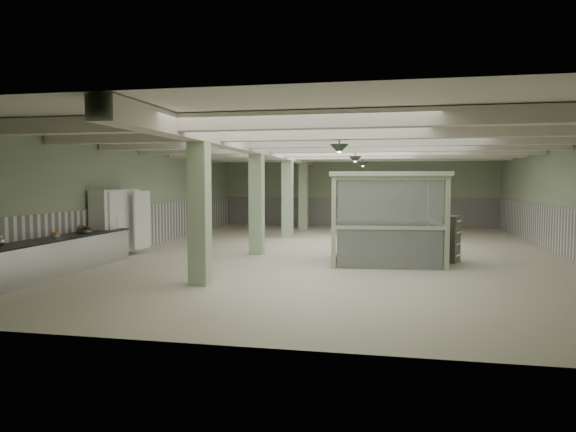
% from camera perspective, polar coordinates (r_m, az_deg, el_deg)
% --- Properties ---
extents(floor, '(20.00, 20.00, 0.00)m').
position_cam_1_polar(floor, '(17.01, 5.58, -4.00)').
color(floor, silver).
rests_on(floor, ground).
extents(ceiling, '(14.00, 20.00, 0.02)m').
position_cam_1_polar(ceiling, '(16.90, 5.66, 8.19)').
color(ceiling, white).
rests_on(ceiling, wall_back).
extents(wall_back, '(14.00, 0.02, 3.60)m').
position_cam_1_polar(wall_back, '(26.82, 7.71, 2.69)').
color(wall_back, '#9AAB89').
rests_on(wall_back, floor).
extents(wall_front, '(14.00, 0.02, 3.60)m').
position_cam_1_polar(wall_front, '(6.98, -2.42, -0.30)').
color(wall_front, '#9AAB89').
rests_on(wall_front, floor).
extents(wall_left, '(0.02, 20.00, 3.60)m').
position_cam_1_polar(wall_left, '(18.87, -16.06, 2.13)').
color(wall_left, '#9AAB89').
rests_on(wall_left, floor).
extents(wall_right, '(0.02, 20.00, 3.60)m').
position_cam_1_polar(wall_right, '(17.61, 28.94, 1.69)').
color(wall_right, '#9AAB89').
rests_on(wall_right, floor).
extents(wainscot_left, '(0.05, 19.90, 1.50)m').
position_cam_1_polar(wainscot_left, '(18.92, -15.93, -1.05)').
color(wainscot_left, white).
rests_on(wainscot_left, floor).
extents(wainscot_right, '(0.05, 19.90, 1.50)m').
position_cam_1_polar(wainscot_right, '(17.66, 28.75, -1.71)').
color(wainscot_right, white).
rests_on(wainscot_right, floor).
extents(wainscot_back, '(13.90, 0.05, 1.50)m').
position_cam_1_polar(wainscot_back, '(26.84, 7.69, 0.45)').
color(wainscot_back, white).
rests_on(wainscot_back, floor).
extents(girder, '(0.45, 19.90, 0.40)m').
position_cam_1_polar(girder, '(17.31, -2.68, 7.37)').
color(girder, silver).
rests_on(girder, ceiling).
extents(beam_a, '(13.90, 0.35, 0.32)m').
position_cam_1_polar(beam_a, '(9.48, 1.18, 10.58)').
color(beam_a, silver).
rests_on(beam_a, ceiling).
extents(beam_b, '(13.90, 0.35, 0.32)m').
position_cam_1_polar(beam_b, '(11.94, 3.30, 9.18)').
color(beam_b, silver).
rests_on(beam_b, ceiling).
extents(beam_c, '(13.90, 0.35, 0.32)m').
position_cam_1_polar(beam_c, '(14.41, 4.68, 8.24)').
color(beam_c, silver).
rests_on(beam_c, ceiling).
extents(beam_d, '(13.90, 0.35, 0.32)m').
position_cam_1_polar(beam_d, '(16.89, 5.66, 7.58)').
color(beam_d, silver).
rests_on(beam_d, ceiling).
extents(beam_e, '(13.90, 0.35, 0.32)m').
position_cam_1_polar(beam_e, '(19.37, 6.38, 7.08)').
color(beam_e, silver).
rests_on(beam_e, ceiling).
extents(beam_f, '(13.90, 0.35, 0.32)m').
position_cam_1_polar(beam_f, '(21.86, 6.94, 6.70)').
color(beam_f, silver).
rests_on(beam_f, ceiling).
extents(beam_g, '(13.90, 0.35, 0.32)m').
position_cam_1_polar(beam_g, '(24.35, 7.38, 6.40)').
color(beam_g, silver).
rests_on(beam_g, ceiling).
extents(column_a, '(0.42, 0.42, 3.60)m').
position_cam_1_polar(column_a, '(11.55, -9.82, 1.26)').
color(column_a, '#ABC7A0').
rests_on(column_a, floor).
extents(column_b, '(0.42, 0.42, 3.60)m').
position_cam_1_polar(column_b, '(16.31, -3.50, 2.03)').
color(column_b, '#ABC7A0').
rests_on(column_b, floor).
extents(column_c, '(0.42, 0.42, 3.60)m').
position_cam_1_polar(column_c, '(21.18, -0.06, 2.44)').
color(column_c, '#ABC7A0').
rests_on(column_c, floor).
extents(column_d, '(0.42, 0.42, 3.60)m').
position_cam_1_polar(column_d, '(25.12, 1.72, 2.65)').
color(column_d, '#ABC7A0').
rests_on(column_d, floor).
extents(pendant_front, '(0.44, 0.44, 0.22)m').
position_cam_1_polar(pendant_front, '(11.85, 5.71, 7.41)').
color(pendant_front, '#293729').
rests_on(pendant_front, ceiling).
extents(pendant_mid, '(0.44, 0.44, 0.22)m').
position_cam_1_polar(pendant_mid, '(17.32, 7.47, 6.24)').
color(pendant_mid, '#293729').
rests_on(pendant_mid, ceiling).
extents(pendant_back, '(0.44, 0.44, 0.22)m').
position_cam_1_polar(pendant_back, '(22.31, 8.32, 5.68)').
color(pendant_back, '#293729').
rests_on(pendant_back, ceiling).
extents(prep_counter, '(0.94, 5.39, 0.91)m').
position_cam_1_polar(prep_counter, '(14.23, -24.07, -3.96)').
color(prep_counter, '#B4B5B9').
rests_on(prep_counter, floor).
extents(pitcher_near, '(0.17, 0.20, 0.25)m').
position_cam_1_polar(pitcher_near, '(12.75, -29.32, -2.43)').
color(pitcher_near, '#B4B5B9').
rests_on(pitcher_near, prep_counter).
extents(veg_colander, '(0.47, 0.47, 0.21)m').
position_cam_1_polar(veg_colander, '(15.12, -21.71, -1.40)').
color(veg_colander, '#404145').
rests_on(veg_colander, prep_counter).
extents(orange_bowl, '(0.24, 0.24, 0.08)m').
position_cam_1_polar(orange_bowl, '(14.18, -24.48, -2.05)').
color(orange_bowl, '#B2B2B7').
rests_on(orange_bowl, prep_counter).
extents(walkin_cooler, '(0.78, 2.12, 1.95)m').
position_cam_1_polar(walkin_cooler, '(16.70, -18.49, -0.96)').
color(walkin_cooler, white).
rests_on(walkin_cooler, floor).
extents(guard_booth, '(3.46, 3.02, 2.58)m').
position_cam_1_polar(guard_booth, '(14.93, 10.79, 1.60)').
color(guard_booth, '#AAC39C').
rests_on(guard_booth, floor).
extents(filing_cabinet, '(0.63, 0.73, 1.33)m').
position_cam_1_polar(filing_cabinet, '(15.47, 17.60, -2.45)').
color(filing_cabinet, '#5C5F4F').
rests_on(filing_cabinet, floor).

